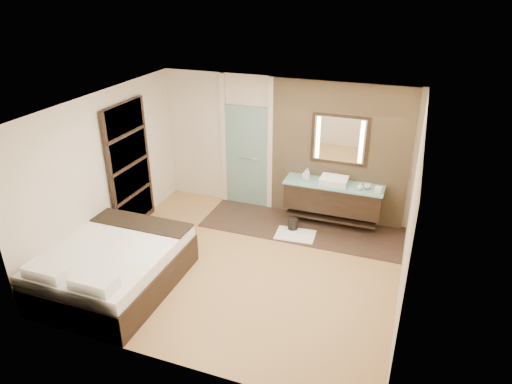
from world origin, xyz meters
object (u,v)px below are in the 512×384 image
at_px(vanity, 333,197).
at_px(mirror_unit, 340,140).
at_px(bed, 114,267).
at_px(waste_bin, 293,224).

relative_size(vanity, mirror_unit, 1.75).
bearing_deg(bed, mirror_unit, 50.35).
height_order(vanity, bed, vanity).
xyz_separation_m(vanity, waste_bin, (-0.64, -0.47, -0.46)).
relative_size(vanity, bed, 0.85).
bearing_deg(vanity, bed, -131.79).
bearing_deg(waste_bin, mirror_unit, 48.12).
height_order(mirror_unit, waste_bin, mirror_unit).
height_order(vanity, mirror_unit, mirror_unit).
bearing_deg(mirror_unit, bed, -129.68).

